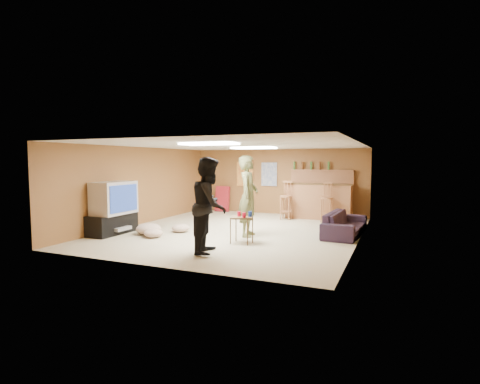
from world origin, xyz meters
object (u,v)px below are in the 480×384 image
at_px(person_olive, 248,196).
at_px(tray_table, 242,230).
at_px(bar_counter, 318,201).
at_px(person_black, 210,205).
at_px(tv_body, 114,198).
at_px(sofa, 345,224).

distance_m(person_olive, tray_table, 1.07).
bearing_deg(bar_counter, person_black, -102.11).
bearing_deg(person_black, tv_body, 61.83).
relative_size(sofa, tray_table, 3.29).
xyz_separation_m(person_olive, sofa, (2.14, 0.99, -0.68)).
xyz_separation_m(tv_body, tray_table, (3.30, 0.25, -0.61)).
xyz_separation_m(person_olive, person_black, (-0.10, -1.80, -0.03)).
distance_m(person_olive, sofa, 2.45).
height_order(person_black, sofa, person_black).
relative_size(person_black, sofa, 0.98).
distance_m(bar_counter, person_olive, 3.56).
relative_size(bar_counter, person_black, 1.06).
xyz_separation_m(tv_body, person_olive, (3.13, 1.07, 0.07)).
bearing_deg(sofa, tv_body, 115.23).
bearing_deg(person_black, tray_table, -29.68).
xyz_separation_m(tv_body, sofa, (5.27, 2.06, -0.62)).
height_order(bar_counter, person_olive, person_olive).
distance_m(tv_body, person_black, 3.13).
bearing_deg(tray_table, tv_body, -175.67).
bearing_deg(person_olive, bar_counter, -26.36).
relative_size(tv_body, tray_table, 1.87).
height_order(person_olive, sofa, person_olive).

